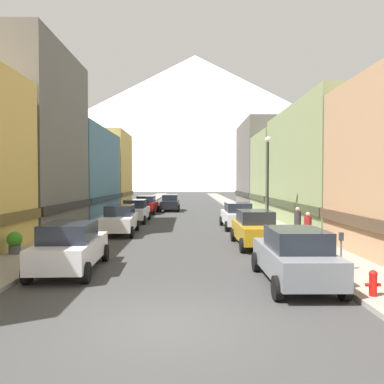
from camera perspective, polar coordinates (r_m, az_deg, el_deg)
name	(u,v)px	position (r m, az deg, el deg)	size (l,w,h in m)	color
ground_plane	(168,326)	(8.92, -3.63, -19.75)	(400.00, 400.00, 0.00)	#3B3B3B
sidewalk_left	(131,208)	(43.92, -9.28, -2.50)	(2.50, 100.00, 0.15)	gray
sidewalk_right	(238,208)	(43.79, 7.13, -2.50)	(2.50, 100.00, 0.15)	gray
storefront_left_1	(3,143)	(27.77, -26.99, 6.72)	(9.00, 9.59, 11.94)	#66605B
storefront_left_2	(65,173)	(38.48, -18.87, 2.70)	(8.63, 13.35, 8.31)	slate
storefront_left_3	(95,171)	(49.47, -14.58, 3.17)	(8.45, 8.69, 9.50)	#D8B259
storefront_right_1	(346,169)	(28.86, 22.57, 3.26)	(8.79, 13.92, 8.54)	#8C9966
storefront_right_2	(298,174)	(40.00, 15.89, 2.60)	(8.74, 8.60, 8.19)	#8C9966
storefront_right_3	(278,165)	(50.62, 12.99, 3.98)	(9.75, 12.27, 11.00)	#66605B
car_left_0	(71,247)	(14.20, -18.11, -7.97)	(2.21, 4.47, 1.78)	silver
car_left_1	(120,219)	(23.33, -11.04, -4.15)	(2.20, 4.46, 1.78)	silver
car_left_2	(135,211)	(29.94, -8.67, -2.86)	(2.11, 4.42, 1.78)	silver
car_left_3	(147,205)	(37.70, -6.98, -1.92)	(2.19, 4.46, 1.78)	#9E1111
car_right_0	(295,256)	(12.31, 15.47, -9.43)	(2.07, 4.41, 1.78)	slate
car_right_1	(256,228)	(18.93, 9.73, -5.50)	(2.11, 4.42, 1.78)	#B28419
car_right_2	(237,215)	(25.85, 6.96, -3.57)	(2.14, 4.43, 1.78)	silver
car_driving_0	(170,203)	(40.67, -3.38, -1.65)	(2.06, 4.40, 1.78)	black
fire_hydrant_near	(373,282)	(11.45, 26.01, -12.31)	(0.40, 0.22, 0.70)	red
parking_meter_near	(341,246)	(14.02, 21.88, -7.66)	(0.14, 0.10, 1.33)	#595960
potted_plant_0	(15,242)	(17.74, -25.54, -6.89)	(0.64, 0.64, 0.94)	#4C4C51
pedestrian_0	(308,230)	(19.03, 17.32, -5.56)	(0.36, 0.36, 1.61)	maroon
pedestrian_1	(298,224)	(20.64, 15.87, -4.81)	(0.36, 0.36, 1.73)	#333338
streetlamp_right	(268,169)	(23.48, 11.56, 3.42)	(0.36, 0.36, 5.86)	black
mountain_backdrop	(195,121)	(271.80, 0.48, 10.86)	(311.77, 311.77, 93.16)	silver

